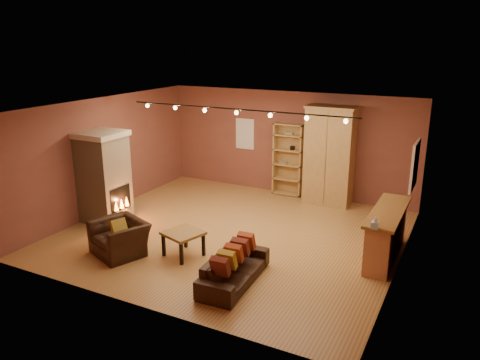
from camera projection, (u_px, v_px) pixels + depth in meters
The scene contains 16 objects.
floor at pixel (232, 234), 10.30m from camera, with size 7.00×7.00×0.00m, color olive.
ceiling at pixel (232, 107), 9.49m from camera, with size 7.00×7.00×0.00m, color brown.
back_wall at pixel (288, 143), 12.67m from camera, with size 7.00×0.02×2.80m, color brown.
left_wall at pixel (106, 155), 11.42m from camera, with size 0.02×6.50×2.80m, color brown.
right_wall at pixel (404, 197), 8.38m from camera, with size 0.02×6.50×2.80m, color brown.
fireplace at pixel (104, 177), 10.81m from camera, with size 1.01×0.98×2.12m.
back_window at pixel (245, 134), 13.17m from camera, with size 0.56×0.04×0.86m, color white.
bookcase at pixel (289, 159), 12.66m from camera, with size 0.81×0.31×1.98m.
armoire at pixel (330, 155), 11.88m from camera, with size 1.25×0.71×2.54m.
bar_counter at pixel (386, 234), 9.04m from camera, with size 0.56×2.08×0.99m.
tissue_box at pixel (375, 224), 8.01m from camera, with size 0.12×0.12×0.21m.
right_window at pixel (415, 165), 9.51m from camera, with size 0.05×0.90×1.00m, color white.
loveseat at pixel (234, 263), 8.15m from camera, with size 0.60×1.77×0.74m.
armchair at pixel (119, 232), 9.23m from camera, with size 1.21×1.01×0.91m.
coffee_table at pixel (183, 235), 9.14m from camera, with size 0.84×0.84×0.51m.
track_rail at pixel (236, 111), 9.70m from camera, with size 5.20×0.09×0.13m.
Camera 1 is at (4.47, -8.40, 4.12)m, focal length 35.00 mm.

